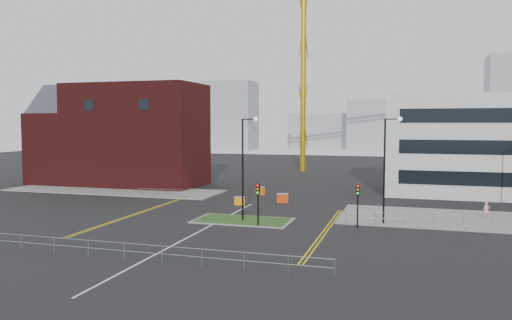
% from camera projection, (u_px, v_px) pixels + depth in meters
% --- Properties ---
extents(ground, '(200.00, 200.00, 0.00)m').
position_uv_depth(ground, '(184.00, 240.00, 37.07)').
color(ground, black).
rests_on(ground, ground).
extents(pavement_left, '(28.00, 8.00, 0.12)m').
position_uv_depth(pavement_left, '(114.00, 190.00, 63.80)').
color(pavement_left, slate).
rests_on(pavement_left, ground).
extents(pavement_right, '(24.00, 10.00, 0.12)m').
position_uv_depth(pavement_right, '(478.00, 220.00, 44.17)').
color(pavement_right, slate).
rests_on(pavement_right, ground).
extents(island_kerb, '(8.60, 4.60, 0.08)m').
position_uv_depth(island_kerb, '(243.00, 221.00, 44.15)').
color(island_kerb, slate).
rests_on(island_kerb, ground).
extents(grass_island, '(8.00, 4.00, 0.12)m').
position_uv_depth(grass_island, '(243.00, 220.00, 44.14)').
color(grass_island, '#264617').
rests_on(grass_island, ground).
extents(brick_building, '(24.20, 10.07, 14.24)m').
position_uv_depth(brick_building, '(118.00, 136.00, 69.88)').
color(brick_building, '#471111').
rests_on(brick_building, ground).
extents(office_block, '(25.00, 12.20, 12.00)m').
position_uv_depth(office_block, '(495.00, 145.00, 59.76)').
color(office_block, '#B3B5B8').
rests_on(office_block, ground).
extents(tower_crane, '(50.80, 17.06, 40.89)m').
position_uv_depth(tower_crane, '(335.00, 13.00, 88.23)').
color(tower_crane, '#C58F0B').
rests_on(tower_crane, ground).
extents(streetlamp_island, '(1.46, 0.36, 9.18)m').
position_uv_depth(streetlamp_island, '(245.00, 160.00, 43.69)').
color(streetlamp_island, black).
rests_on(streetlamp_island, ground).
extents(streetlamp_right_near, '(1.46, 0.36, 9.18)m').
position_uv_depth(streetlamp_right_near, '(387.00, 161.00, 42.17)').
color(streetlamp_right_near, black).
rests_on(streetlamp_right_near, ground).
extents(traffic_light_island, '(0.28, 0.33, 3.65)m').
position_uv_depth(traffic_light_island, '(258.00, 196.00, 41.46)').
color(traffic_light_island, black).
rests_on(traffic_light_island, ground).
extents(traffic_light_right, '(0.28, 0.33, 3.65)m').
position_uv_depth(traffic_light_right, '(358.00, 197.00, 41.09)').
color(traffic_light_right, black).
rests_on(traffic_light_right, ground).
extents(railing_front, '(24.05, 0.05, 1.10)m').
position_uv_depth(railing_front, '(143.00, 249.00, 31.28)').
color(railing_front, gray).
rests_on(railing_front, ground).
extents(railing_left, '(6.05, 0.05, 1.10)m').
position_uv_depth(railing_left, '(163.00, 192.00, 57.36)').
color(railing_left, gray).
rests_on(railing_left, ground).
extents(railing_right, '(19.05, 5.05, 1.10)m').
position_uv_depth(railing_right, '(463.00, 216.00, 42.15)').
color(railing_right, gray).
rests_on(railing_right, ground).
extents(centre_line, '(0.15, 30.00, 0.01)m').
position_uv_depth(centre_line, '(195.00, 234.00, 38.99)').
color(centre_line, silver).
rests_on(centre_line, ground).
extents(yellow_left_a, '(0.12, 24.00, 0.01)m').
position_uv_depth(yellow_left_a, '(143.00, 211.00, 49.20)').
color(yellow_left_a, gold).
rests_on(yellow_left_a, ground).
extents(yellow_left_b, '(0.12, 24.00, 0.01)m').
position_uv_depth(yellow_left_b, '(146.00, 211.00, 49.11)').
color(yellow_left_b, gold).
rests_on(yellow_left_b, ground).
extents(yellow_right_a, '(0.12, 20.00, 0.01)m').
position_uv_depth(yellow_right_a, '(324.00, 231.00, 40.10)').
color(yellow_right_a, gold).
rests_on(yellow_right_a, ground).
extents(yellow_right_b, '(0.12, 20.00, 0.01)m').
position_uv_depth(yellow_right_b, '(327.00, 231.00, 40.01)').
color(yellow_right_b, gold).
rests_on(yellow_right_b, ground).
extents(skyline_a, '(18.00, 12.00, 22.00)m').
position_uv_depth(skyline_a, '(227.00, 116.00, 162.35)').
color(skyline_a, gray).
rests_on(skyline_a, ground).
extents(skyline_b, '(24.00, 12.00, 16.00)m').
position_uv_depth(skyline_b, '(387.00, 125.00, 157.85)').
color(skyline_b, gray).
rests_on(skyline_b, ground).
extents(skyline_d, '(30.00, 12.00, 12.00)m').
position_uv_depth(skyline_d, '(334.00, 131.00, 172.69)').
color(skyline_d, gray).
rests_on(skyline_d, ground).
extents(pedestrian, '(0.66, 0.51, 1.60)m').
position_uv_depth(pedestrian, '(486.00, 211.00, 44.81)').
color(pedestrian, pink).
rests_on(pedestrian, ground).
extents(barrier_left, '(1.13, 0.73, 0.90)m').
position_uv_depth(barrier_left, '(239.00, 201.00, 52.61)').
color(barrier_left, orange).
rests_on(barrier_left, ground).
extents(barrier_mid, '(1.29, 0.72, 1.03)m').
position_uv_depth(barrier_mid, '(283.00, 198.00, 54.18)').
color(barrier_mid, red).
rests_on(barrier_mid, ground).
extents(barrier_right, '(1.21, 0.82, 0.97)m').
position_uv_depth(barrier_right, '(260.00, 190.00, 60.25)').
color(barrier_right, orange).
rests_on(barrier_right, ground).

